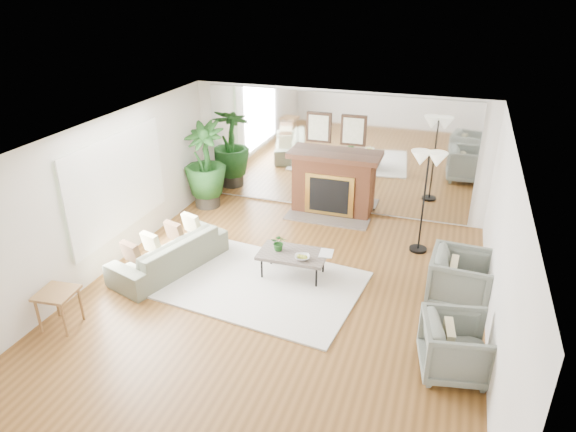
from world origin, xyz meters
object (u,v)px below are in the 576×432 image
(coffee_table, at_px, (293,255))
(floor_lamp, at_px, (428,167))
(armchair_back, at_px, (460,279))
(sofa, at_px, (169,253))
(side_table, at_px, (57,297))
(potted_ficus, at_px, (205,163))
(armchair_front, at_px, (456,347))
(fireplace, at_px, (332,184))

(coffee_table, xyz_separation_m, floor_lamp, (1.86, 1.55, 1.18))
(armchair_back, bearing_deg, floor_lamp, 29.70)
(sofa, xyz_separation_m, floor_lamp, (3.89, 1.97, 1.28))
(sofa, distance_m, side_table, 1.98)
(potted_ficus, bearing_deg, armchair_back, -21.55)
(sofa, xyz_separation_m, armchair_back, (4.61, 0.51, 0.11))
(armchair_front, xyz_separation_m, floor_lamp, (-0.72, 3.05, 1.20))
(fireplace, relative_size, armchair_back, 2.30)
(potted_ficus, bearing_deg, coffee_table, -39.37)
(armchair_back, height_order, floor_lamp, floor_lamp)
(armchair_front, bearing_deg, side_table, 87.63)
(fireplace, distance_m, armchair_back, 3.62)
(coffee_table, relative_size, floor_lamp, 0.60)
(sofa, bearing_deg, coffee_table, 119.03)
(armchair_front, relative_size, potted_ficus, 0.46)
(fireplace, bearing_deg, coffee_table, -89.67)
(coffee_table, height_order, armchair_front, armchair_front)
(floor_lamp, bearing_deg, armchair_back, -63.75)
(coffee_table, height_order, floor_lamp, floor_lamp)
(coffee_table, bearing_deg, sofa, -168.47)
(fireplace, relative_size, side_table, 3.64)
(side_table, distance_m, potted_ficus, 4.45)
(armchair_front, bearing_deg, floor_lamp, 2.45)
(sofa, height_order, armchair_front, armchair_front)
(armchair_front, bearing_deg, potted_ficus, 44.14)
(fireplace, xyz_separation_m, potted_ficus, (-2.60, -0.45, 0.31))
(fireplace, height_order, armchair_front, fireplace)
(fireplace, distance_m, sofa, 3.64)
(coffee_table, height_order, potted_ficus, potted_ficus)
(floor_lamp, bearing_deg, armchair_front, -76.71)
(armchair_back, height_order, side_table, armchair_back)
(sofa, bearing_deg, potted_ficus, -149.55)
(armchair_back, bearing_deg, fireplace, 49.51)
(fireplace, height_order, side_table, fireplace)
(side_table, bearing_deg, potted_ficus, 89.35)
(sofa, bearing_deg, side_table, -1.38)
(fireplace, xyz_separation_m, armchair_back, (2.60, -2.51, -0.25))
(fireplace, relative_size, potted_ficus, 1.13)
(armchair_back, bearing_deg, armchair_front, -176.55)
(armchair_front, xyz_separation_m, potted_ficus, (-5.20, 3.64, 0.59))
(coffee_table, bearing_deg, potted_ficus, 140.63)
(coffee_table, bearing_deg, side_table, -139.46)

